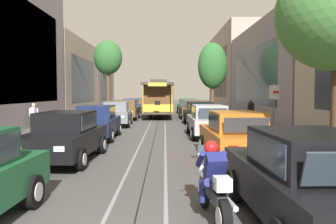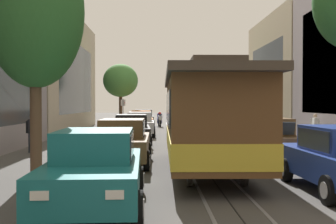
{
  "view_description": "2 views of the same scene",
  "coord_description": "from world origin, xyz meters",
  "views": [
    {
      "loc": [
        0.51,
        -3.05,
        2.19
      ],
      "look_at": [
        0.68,
        15.58,
        1.13
      ],
      "focal_mm": 36.52,
      "sensor_mm": 36.0,
      "label": 1
    },
    {
      "loc": [
        1.55,
        40.54,
        2.12
      ],
      "look_at": [
        0.55,
        2.71,
        1.36
      ],
      "focal_mm": 44.11,
      "sensor_mm": 36.0,
      "label": 2
    }
  ],
  "objects": [
    {
      "name": "ground_plane",
      "position": [
        0.0,
        22.22,
        0.0
      ],
      "size": [
        160.0,
        160.0,
        0.0
      ],
      "primitive_type": "plane",
      "color": "#4C4947"
    },
    {
      "name": "trolley_track_rails",
      "position": [
        0.0,
        25.77,
        0.0
      ],
      "size": [
        1.14,
        63.54,
        0.01
      ],
      "color": "gray",
      "rests_on": "ground"
    },
    {
      "name": "parked_car_green_near_left",
      "position": [
        -2.91,
        2.07,
        0.8
      ],
      "size": [
        2.11,
        4.41,
        1.58
      ],
      "color": "#1E6038",
      "rests_on": "ground"
    },
    {
      "name": "parked_car_black_second_left",
      "position": [
        -2.68,
        7.87,
        0.8
      ],
      "size": [
        2.11,
        4.41,
        1.58
      ],
      "color": "black",
      "rests_on": "ground"
    },
    {
      "name": "parked_car_navy_mid_left",
      "position": [
        -2.74,
        13.1,
        0.8
      ],
      "size": [
        2.02,
        4.37,
        1.58
      ],
      "color": "#19234C",
      "rests_on": "ground"
    },
    {
      "name": "parked_car_grey_fourth_left",
      "position": [
        -2.7,
        19.45,
        0.8
      ],
      "size": [
        2.12,
        4.41,
        1.58
      ],
      "color": "slate",
      "rests_on": "ground"
    },
    {
      "name": "parked_car_brown_fifth_left",
      "position": [
        -2.62,
        24.99,
        0.8
      ],
      "size": [
        2.02,
        4.37,
        1.58
      ],
      "color": "brown",
      "rests_on": "ground"
    },
    {
      "name": "parked_car_black_near_right",
      "position": [
        2.81,
        2.36,
        0.8
      ],
      "size": [
        2.08,
        4.4,
        1.58
      ],
      "color": "black",
      "rests_on": "ground"
    },
    {
      "name": "parked_car_orange_second_right",
      "position": [
        2.81,
        7.93,
        0.8
      ],
      "size": [
        2.07,
        4.39,
        1.58
      ],
      "color": "orange",
      "rests_on": "ground"
    },
    {
      "name": "parked_car_silver_mid_right",
      "position": [
        2.67,
        13.7,
        0.8
      ],
      "size": [
        2.04,
        4.38,
        1.58
      ],
      "color": "#B7B7BC",
      "rests_on": "ground"
    },
    {
      "name": "parked_car_black_fourth_right",
      "position": [
        2.84,
        19.84,
        0.8
      ],
      "size": [
        2.14,
        4.42,
        1.58
      ],
      "color": "black",
      "rests_on": "ground"
    },
    {
      "name": "parked_car_brown_fifth_right",
      "position": [
        2.77,
        26.16,
        0.8
      ],
      "size": [
        2.01,
        4.36,
        1.58
      ],
      "color": "brown",
      "rests_on": "ground"
    },
    {
      "name": "parked_car_teal_sixth_right",
      "position": [
        2.82,
        32.16,
        0.8
      ],
      "size": [
        2.09,
        4.4,
        1.58
      ],
      "color": "#196B70",
      "rests_on": "ground"
    },
    {
      "name": "street_tree_kerb_left_near",
      "position": [
        -4.58,
        4.91,
        4.87
      ],
      "size": [
        2.28,
        1.94,
        6.28
      ],
      "color": "brown",
      "rests_on": "ground"
    },
    {
      "name": "street_tree_kerb_right_near",
      "position": [
        4.68,
        5.18,
        4.08
      ],
      "size": [
        2.98,
        3.09,
        5.52
      ],
      "color": "#4C3826",
      "rests_on": "ground"
    },
    {
      "name": "street_tree_kerb_right_second",
      "position": [
        4.96,
        28.88,
        4.65
      ],
      "size": [
        2.73,
        2.29,
        6.83
      ],
      "color": "brown",
      "rests_on": "ground"
    },
    {
      "name": "cable_car_trolley",
      "position": [
        -0.0,
        27.94,
        1.66
      ],
      "size": [
        2.68,
        9.15,
        3.28
      ],
      "color": "brown",
      "rests_on": "ground"
    },
    {
      "name": "motorcycle_with_rider",
      "position": [
        1.33,
        2.65,
        0.65
      ],
      "size": [
        0.6,
        1.99,
        1.37
      ],
      "color": "black",
      "rests_on": "ground"
    },
    {
      "name": "pedestrian_on_left_pavement",
      "position": [
        -7.38,
        17.51,
        0.88
      ],
      "size": [
        0.55,
        0.37,
        1.56
      ],
      "color": "slate",
      "rests_on": "ground"
    },
    {
      "name": "pedestrian_on_right_pavement",
      "position": [
        6.97,
        22.56,
        0.95
      ],
      "size": [
        0.55,
        0.3,
        1.68
      ],
      "color": "#282D38",
      "rests_on": "ground"
    },
    {
      "name": "fire_hydrant",
      "position": [
        -4.18,
        5.23,
        0.42
      ],
      "size": [
        0.4,
        0.22,
        0.84
      ],
      "color": "#B2B2B7",
      "rests_on": "ground"
    },
    {
      "name": "street_sign_post",
      "position": [
        4.2,
        8.44,
        1.57
      ],
      "size": [
        0.36,
        0.09,
        2.51
      ],
      "color": "slate",
      "rests_on": "ground"
    }
  ]
}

